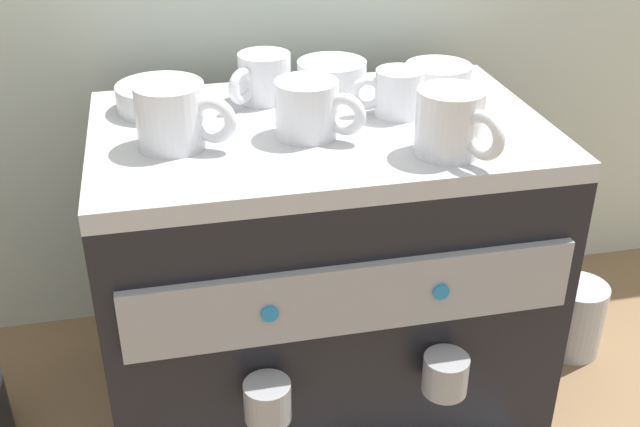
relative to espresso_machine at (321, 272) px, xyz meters
name	(u,v)px	position (x,y,z in m)	size (l,w,h in m)	color
ground_plane	(320,388)	(0.00, 0.00, -0.22)	(4.00, 4.00, 0.00)	brown
tiled_backsplash_wall	(281,39)	(0.00, 0.29, 0.25)	(2.80, 0.03, 0.94)	silver
espresso_machine	(321,272)	(0.00, 0.00, 0.00)	(0.58, 0.48, 0.44)	black
ceramic_cup_0	(396,93)	(0.10, 0.02, 0.25)	(0.09, 0.06, 0.06)	white
ceramic_cup_1	(310,109)	(-0.02, -0.03, 0.26)	(0.10, 0.09, 0.07)	white
ceramic_cup_2	(452,123)	(0.13, -0.12, 0.26)	(0.08, 0.11, 0.08)	white
ceramic_cup_3	(174,116)	(-0.18, -0.03, 0.26)	(0.12, 0.08, 0.08)	white
ceramic_cup_4	(263,78)	(-0.06, 0.10, 0.25)	(0.09, 0.09, 0.06)	white
ceramic_bowl_0	(438,78)	(0.19, 0.09, 0.24)	(0.09, 0.09, 0.04)	white
ceramic_bowl_1	(161,98)	(-0.19, 0.10, 0.24)	(0.12, 0.12, 0.03)	white
ceramic_bowl_2	(332,78)	(0.04, 0.12, 0.24)	(0.10, 0.10, 0.04)	white
milk_pitcher	(575,318)	(0.42, 0.01, -0.16)	(0.09, 0.09, 0.12)	#B7B7BC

